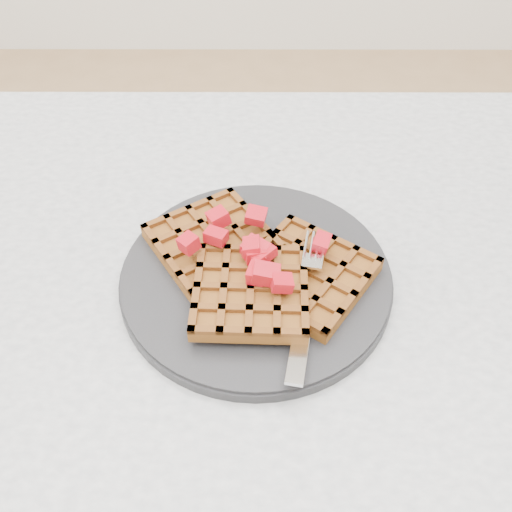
# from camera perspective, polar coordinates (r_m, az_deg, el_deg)

# --- Properties ---
(table) EXTENTS (1.20, 0.80, 0.75)m
(table) POSITION_cam_1_polar(r_m,az_deg,el_deg) (0.67, 6.80, -10.89)
(table) COLOR silver
(table) RESTS_ON ground
(plate) EXTENTS (0.28, 0.28, 0.02)m
(plate) POSITION_cam_1_polar(r_m,az_deg,el_deg) (0.59, 0.00, -2.13)
(plate) COLOR black
(plate) RESTS_ON table
(waffles) EXTENTS (0.25, 0.21, 0.03)m
(waffles) POSITION_cam_1_polar(r_m,az_deg,el_deg) (0.57, 0.02, -1.15)
(waffles) COLOR brown
(waffles) RESTS_ON plate
(strawberry_pile) EXTENTS (0.15, 0.15, 0.02)m
(strawberry_pile) POSITION_cam_1_polar(r_m,az_deg,el_deg) (0.55, 0.00, 0.99)
(strawberry_pile) COLOR #9A0412
(strawberry_pile) RESTS_ON waffles
(fork) EXTENTS (0.06, 0.18, 0.02)m
(fork) POSITION_cam_1_polar(r_m,az_deg,el_deg) (0.55, 5.13, -4.34)
(fork) COLOR silver
(fork) RESTS_ON plate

